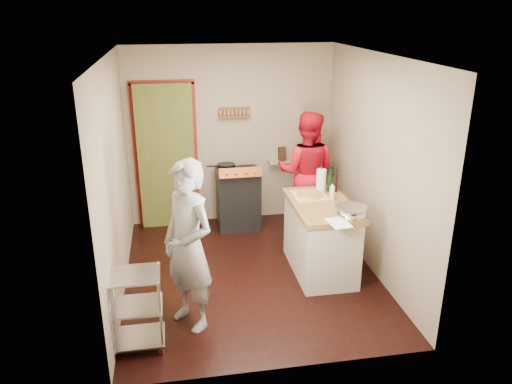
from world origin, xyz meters
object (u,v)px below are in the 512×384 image
stove (238,198)px  wire_shelving (137,307)px  person_stripe (188,246)px  person_red (306,172)px  island (321,235)px

stove → wire_shelving: size_ratio=1.26×
person_stripe → person_red: person_stripe is taller
person_stripe → wire_shelving: bearing=-97.1°
wire_shelving → person_red: size_ratio=0.46×
wire_shelving → island: size_ratio=0.60×
island → person_red: bearing=83.4°
island → person_red: 1.32m
wire_shelving → island: 2.42m
wire_shelving → island: (2.14, 1.13, 0.04)m
wire_shelving → person_red: 3.32m
island → person_red: person_red is taller
stove → island: (0.81, -1.50, 0.03)m
stove → person_stripe: 2.50m
stove → person_red: 1.07m
stove → island: 1.70m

